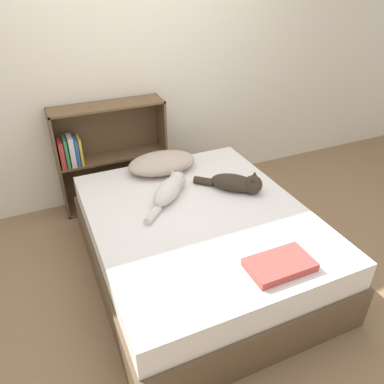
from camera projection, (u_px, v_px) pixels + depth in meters
ground_plane at (199, 269)px, 2.92m from camera, size 8.00×8.00×0.00m
wall_back at (136, 66)px, 3.34m from camera, size 8.00×0.06×2.50m
bed at (200, 243)px, 2.78m from camera, size 1.52×1.85×0.53m
pillow at (162, 163)px, 3.15m from camera, size 0.58×0.37×0.15m
cat_light at (170, 189)px, 2.79m from camera, size 0.47×0.47×0.15m
cat_dark at (237, 183)px, 2.88m from camera, size 0.44×0.42×0.16m
bookshelf at (107, 154)px, 3.49m from camera, size 1.00×0.26×0.99m
blanket_fold at (280, 265)px, 2.16m from camera, size 0.39×0.23×0.05m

